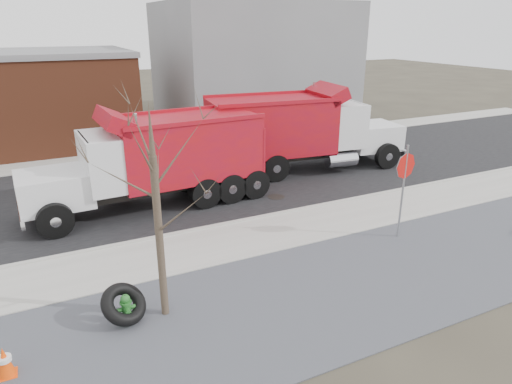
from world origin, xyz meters
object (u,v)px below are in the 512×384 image
stop_sign (404,177)px  dump_truck_red_b (158,157)px  fire_hydrant (127,310)px  truck_tire (124,304)px  dump_truck_red_a (298,129)px

stop_sign → dump_truck_red_b: (-6.30, 6.24, -0.18)m
fire_hydrant → stop_sign: 9.18m
truck_tire → dump_truck_red_b: 7.59m
dump_truck_red_b → truck_tire: bearing=65.7°
stop_sign → dump_truck_red_a: 7.80m
dump_truck_red_a → fire_hydrant: bearing=-132.2°
fire_hydrant → stop_sign: (8.97, 0.75, 1.76)m
dump_truck_red_a → dump_truck_red_b: dump_truck_red_a is taller
fire_hydrant → truck_tire: truck_tire is taller
truck_tire → dump_truck_red_a: bearing=41.0°
fire_hydrant → truck_tire: 0.15m
fire_hydrant → truck_tire: (-0.04, 0.06, 0.13)m
fire_hydrant → dump_truck_red_a: (9.70, 8.52, 1.66)m
fire_hydrant → dump_truck_red_a: 13.02m
truck_tire → fire_hydrant: bearing=-58.3°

